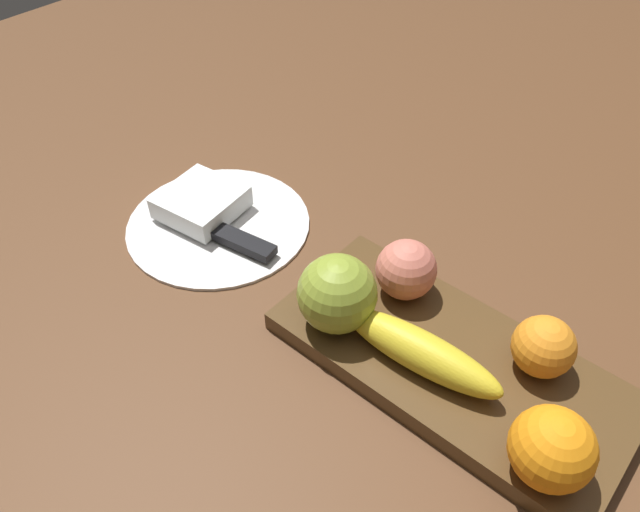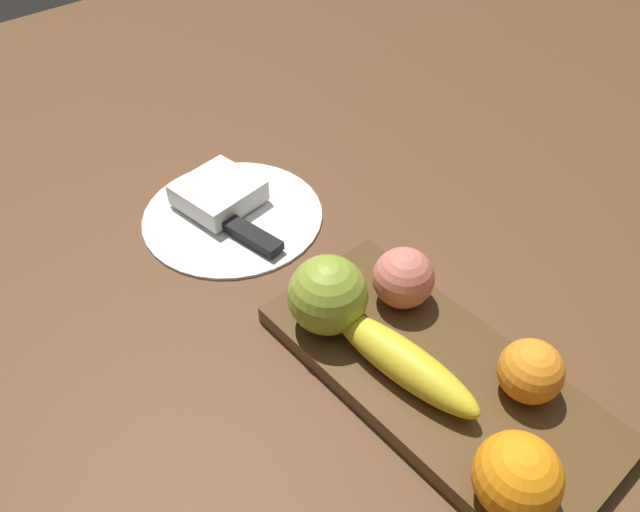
{
  "view_description": "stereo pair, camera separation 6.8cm",
  "coord_description": "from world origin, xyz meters",
  "px_view_note": "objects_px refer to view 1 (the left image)",
  "views": [
    {
      "loc": [
        -0.12,
        0.36,
        0.52
      ],
      "look_at": [
        0.2,
        -0.01,
        0.05
      ],
      "focal_mm": 34.29,
      "sensor_mm": 36.0,
      "label": 1
    },
    {
      "loc": [
        -0.16,
        0.31,
        0.52
      ],
      "look_at": [
        0.2,
        -0.01,
        0.05
      ],
      "focal_mm": 34.29,
      "sensor_mm": 36.0,
      "label": 2
    }
  ],
  "objects_px": {
    "fruit_tray": "(449,362)",
    "folded_napkin": "(201,202)",
    "banana": "(421,351)",
    "orange_near_banana": "(552,449)",
    "knife": "(235,236)",
    "peach": "(406,270)",
    "dinner_plate": "(218,223)",
    "apple": "(337,294)",
    "orange_near_apple": "(543,347)"
  },
  "relations": [
    {
      "from": "apple",
      "to": "peach",
      "type": "height_order",
      "value": "apple"
    },
    {
      "from": "banana",
      "to": "orange_near_banana",
      "type": "height_order",
      "value": "orange_near_banana"
    },
    {
      "from": "apple",
      "to": "orange_near_banana",
      "type": "bearing_deg",
      "value": 176.51
    },
    {
      "from": "fruit_tray",
      "to": "dinner_plate",
      "type": "relative_size",
      "value": 1.53
    },
    {
      "from": "apple",
      "to": "orange_near_apple",
      "type": "height_order",
      "value": "apple"
    },
    {
      "from": "fruit_tray",
      "to": "banana",
      "type": "xyz_separation_m",
      "value": [
        0.02,
        0.03,
        0.03
      ]
    },
    {
      "from": "fruit_tray",
      "to": "knife",
      "type": "relative_size",
      "value": 2.0
    },
    {
      "from": "fruit_tray",
      "to": "banana",
      "type": "height_order",
      "value": "banana"
    },
    {
      "from": "knife",
      "to": "fruit_tray",
      "type": "bearing_deg",
      "value": 172.92
    },
    {
      "from": "apple",
      "to": "dinner_plate",
      "type": "bearing_deg",
      "value": -9.81
    },
    {
      "from": "orange_near_apple",
      "to": "peach",
      "type": "height_order",
      "value": "peach"
    },
    {
      "from": "orange_near_apple",
      "to": "apple",
      "type": "bearing_deg",
      "value": 23.97
    },
    {
      "from": "peach",
      "to": "folded_napkin",
      "type": "bearing_deg",
      "value": 8.21
    },
    {
      "from": "banana",
      "to": "dinner_plate",
      "type": "bearing_deg",
      "value": -10.01
    },
    {
      "from": "peach",
      "to": "dinner_plate",
      "type": "xyz_separation_m",
      "value": [
        0.26,
        0.04,
        -0.05
      ]
    },
    {
      "from": "fruit_tray",
      "to": "banana",
      "type": "bearing_deg",
      "value": 59.21
    },
    {
      "from": "fruit_tray",
      "to": "orange_near_banana",
      "type": "height_order",
      "value": "orange_near_banana"
    },
    {
      "from": "dinner_plate",
      "to": "peach",
      "type": "bearing_deg",
      "value": -170.88
    },
    {
      "from": "orange_near_banana",
      "to": "knife",
      "type": "bearing_deg",
      "value": -5.8
    },
    {
      "from": "orange_near_banana",
      "to": "knife",
      "type": "height_order",
      "value": "orange_near_banana"
    },
    {
      "from": "apple",
      "to": "banana",
      "type": "bearing_deg",
      "value": -174.6
    },
    {
      "from": "orange_near_apple",
      "to": "knife",
      "type": "distance_m",
      "value": 0.38
    },
    {
      "from": "fruit_tray",
      "to": "dinner_plate",
      "type": "xyz_separation_m",
      "value": [
        0.35,
        0.0,
        -0.01
      ]
    },
    {
      "from": "banana",
      "to": "knife",
      "type": "distance_m",
      "value": 0.29
    },
    {
      "from": "dinner_plate",
      "to": "knife",
      "type": "distance_m",
      "value": 0.05
    },
    {
      "from": "orange_near_banana",
      "to": "dinner_plate",
      "type": "height_order",
      "value": "orange_near_banana"
    },
    {
      "from": "peach",
      "to": "folded_napkin",
      "type": "xyz_separation_m",
      "value": [
        0.29,
        0.04,
        -0.03
      ]
    },
    {
      "from": "dinner_plate",
      "to": "apple",
      "type": "bearing_deg",
      "value": 170.19
    },
    {
      "from": "orange_near_apple",
      "to": "peach",
      "type": "distance_m",
      "value": 0.16
    },
    {
      "from": "apple",
      "to": "fruit_tray",
      "type": "bearing_deg",
      "value": -161.11
    },
    {
      "from": "banana",
      "to": "dinner_plate",
      "type": "distance_m",
      "value": 0.33
    },
    {
      "from": "banana",
      "to": "knife",
      "type": "xyz_separation_m",
      "value": [
        0.29,
        -0.02,
        -0.03
      ]
    },
    {
      "from": "orange_near_banana",
      "to": "knife",
      "type": "relative_size",
      "value": 0.4
    },
    {
      "from": "apple",
      "to": "dinner_plate",
      "type": "xyz_separation_m",
      "value": [
        0.23,
        -0.04,
        -0.06
      ]
    },
    {
      "from": "peach",
      "to": "knife",
      "type": "xyz_separation_m",
      "value": [
        0.22,
        0.05,
        -0.04
      ]
    },
    {
      "from": "fruit_tray",
      "to": "dinner_plate",
      "type": "distance_m",
      "value": 0.35
    },
    {
      "from": "folded_napkin",
      "to": "knife",
      "type": "bearing_deg",
      "value": 171.4
    },
    {
      "from": "fruit_tray",
      "to": "banana",
      "type": "relative_size",
      "value": 2.11
    },
    {
      "from": "dinner_plate",
      "to": "folded_napkin",
      "type": "relative_size",
      "value": 2.46
    },
    {
      "from": "banana",
      "to": "orange_near_banana",
      "type": "bearing_deg",
      "value": 165.77
    },
    {
      "from": "fruit_tray",
      "to": "orange_near_banana",
      "type": "relative_size",
      "value": 5.01
    },
    {
      "from": "peach",
      "to": "dinner_plate",
      "type": "height_order",
      "value": "peach"
    },
    {
      "from": "apple",
      "to": "knife",
      "type": "relative_size",
      "value": 0.46
    },
    {
      "from": "orange_near_banana",
      "to": "peach",
      "type": "relative_size",
      "value": 1.09
    },
    {
      "from": "orange_near_banana",
      "to": "knife",
      "type": "distance_m",
      "value": 0.43
    },
    {
      "from": "fruit_tray",
      "to": "folded_napkin",
      "type": "relative_size",
      "value": 3.76
    },
    {
      "from": "fruit_tray",
      "to": "apple",
      "type": "relative_size",
      "value": 4.36
    },
    {
      "from": "apple",
      "to": "orange_near_banana",
      "type": "relative_size",
      "value": 1.15
    },
    {
      "from": "apple",
      "to": "folded_napkin",
      "type": "relative_size",
      "value": 0.86
    },
    {
      "from": "orange_near_banana",
      "to": "banana",
      "type": "bearing_deg",
      "value": -9.53
    }
  ]
}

